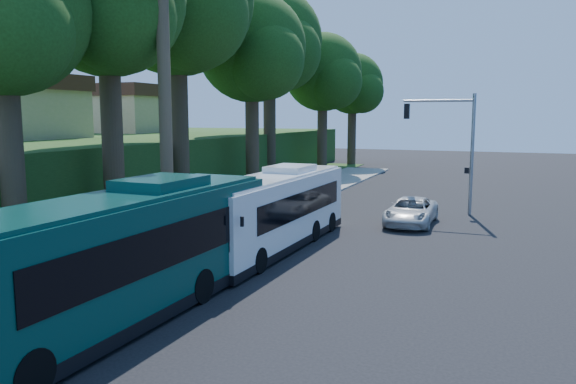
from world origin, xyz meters
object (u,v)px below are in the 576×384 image
at_px(bus_shelter, 169,205).
at_px(white_bus, 274,210).
at_px(teal_bus, 119,256).
at_px(pickup, 411,211).

xyz_separation_m(bus_shelter, white_bus, (4.66, 1.10, -0.11)).
bearing_deg(teal_bus, bus_shelter, 117.15).
bearing_deg(white_bus, bus_shelter, -165.28).
distance_m(white_bus, pickup, 8.97).
bearing_deg(pickup, teal_bus, -106.97).
xyz_separation_m(white_bus, pickup, (4.68, 7.59, -0.99)).
xyz_separation_m(white_bus, teal_bus, (-0.58, -9.68, 0.20)).
bearing_deg(bus_shelter, teal_bus, -64.59).
distance_m(bus_shelter, white_bus, 4.79).
height_order(teal_bus, pickup, teal_bus).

